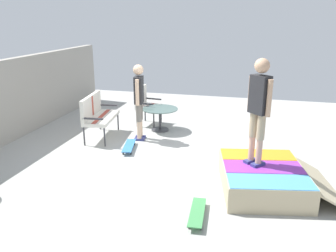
# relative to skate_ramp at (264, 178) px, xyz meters

# --- Properties ---
(ground_plane) EXTENTS (12.00, 12.00, 0.10)m
(ground_plane) POSITION_rel_skate_ramp_xyz_m (0.81, 1.72, -0.26)
(ground_plane) COLOR #A8A8A3
(skate_ramp) EXTENTS (1.90, 2.12, 0.42)m
(skate_ramp) POSITION_rel_skate_ramp_xyz_m (0.00, 0.00, 0.00)
(skate_ramp) COLOR tan
(skate_ramp) RESTS_ON ground_plane
(patio_bench) EXTENTS (1.31, 0.71, 1.02)m
(patio_bench) POSITION_rel_skate_ramp_xyz_m (1.73, 3.83, 0.41)
(patio_bench) COLOR #38383D
(patio_bench) RESTS_ON ground_plane
(patio_chair_near_house) EXTENTS (0.66, 0.60, 1.02)m
(patio_chair_near_house) POSITION_rel_skate_ramp_xyz_m (3.00, 3.05, 0.40)
(patio_chair_near_house) COLOR #38383D
(patio_chair_near_house) RESTS_ON ground_plane
(patio_table) EXTENTS (0.90, 0.90, 0.57)m
(patio_table) POSITION_rel_skate_ramp_xyz_m (2.60, 2.53, 0.20)
(patio_table) COLOR #38383D
(patio_table) RESTS_ON ground_plane
(person_watching) EXTENTS (0.47, 0.28, 1.75)m
(person_watching) POSITION_rel_skate_ramp_xyz_m (1.84, 2.81, 0.82)
(person_watching) COLOR navy
(person_watching) RESTS_ON ground_plane
(person_skater) EXTENTS (0.37, 0.37, 1.75)m
(person_skater) POSITION_rel_skate_ramp_xyz_m (0.07, 0.18, 1.24)
(person_skater) COLOR navy
(person_skater) RESTS_ON skate_ramp
(skateboard_by_bench) EXTENTS (0.82, 0.36, 0.10)m
(skateboard_by_bench) POSITION_rel_skate_ramp_xyz_m (1.14, 2.82, -0.12)
(skateboard_by_bench) COLOR #3372B2
(skateboard_by_bench) RESTS_ON ground_plane
(skateboard_spare) EXTENTS (0.81, 0.26, 0.10)m
(skateboard_spare) POSITION_rel_skate_ramp_xyz_m (-1.12, 0.93, -0.12)
(skateboard_spare) COLOR #3F8C4C
(skateboard_spare) RESTS_ON ground_plane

